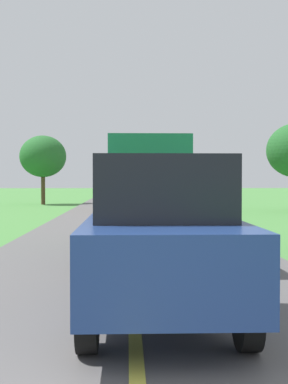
{
  "coord_description": "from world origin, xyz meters",
  "views": [
    {
      "loc": [
        -0.08,
        -1.82,
        1.74
      ],
      "look_at": [
        0.38,
        11.99,
        1.4
      ],
      "focal_mm": 47.38,
      "sensor_mm": 36.0,
      "label": 1
    }
  ],
  "objects": [
    {
      "name": "banana_truck_near",
      "position": [
        0.47,
        10.46,
        1.46
      ],
      "size": [
        2.38,
        5.82,
        2.8
      ],
      "color": "#2D2D30",
      "rests_on": "road_surface"
    },
    {
      "name": "roadside_tree_near_left",
      "position": [
        -5.94,
        33.63,
        3.34
      ],
      "size": [
        3.22,
        3.22,
        4.8
      ],
      "color": "#4C3823",
      "rests_on": "ground"
    },
    {
      "name": "banana_truck_far",
      "position": [
        0.89,
        25.97,
        1.46
      ],
      "size": [
        2.38,
        5.81,
        2.8
      ],
      "color": "#2D2D30",
      "rests_on": "road_surface"
    },
    {
      "name": "following_car",
      "position": [
        0.31,
        4.23,
        1.07
      ],
      "size": [
        1.74,
        4.1,
        1.92
      ],
      "color": "navy",
      "rests_on": "road_surface"
    }
  ]
}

